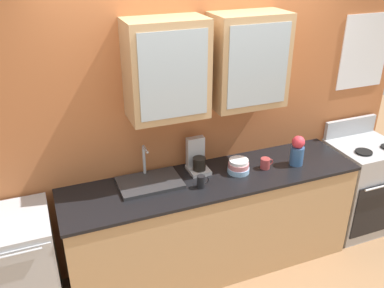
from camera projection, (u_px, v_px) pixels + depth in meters
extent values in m
plane|color=#936B47|center=(211.00, 264.00, 3.89)|extent=(10.00, 10.00, 0.00)
cube|color=#B76638|center=(197.00, 114.00, 3.58)|extent=(4.04, 0.10, 2.74)
cube|color=tan|center=(166.00, 70.00, 3.07)|extent=(0.60, 0.33, 0.74)
cube|color=#9EADB7|center=(174.00, 76.00, 2.93)|extent=(0.51, 0.01, 0.63)
cube|color=tan|center=(248.00, 61.00, 3.30)|extent=(0.60, 0.33, 0.74)
cube|color=#9EADB7|center=(259.00, 66.00, 3.16)|extent=(0.51, 0.01, 0.63)
cube|color=white|center=(364.00, 52.00, 3.91)|extent=(0.53, 0.01, 0.70)
cube|color=tan|center=(212.00, 225.00, 3.69)|extent=(2.51, 0.61, 0.91)
cube|color=black|center=(214.00, 179.00, 3.48)|extent=(2.54, 0.63, 0.03)
cube|color=#ADAFB5|center=(359.00, 187.00, 4.22)|extent=(0.63, 0.57, 0.94)
cube|color=black|center=(378.00, 209.00, 4.01)|extent=(0.58, 0.01, 0.56)
cube|color=#ADAFB5|center=(350.00, 127.00, 4.19)|extent=(0.59, 0.04, 0.18)
cylinder|color=black|center=(364.00, 152.00, 3.87)|extent=(0.16, 0.16, 0.02)
cube|color=#2D2D30|center=(150.00, 183.00, 3.37)|extent=(0.51, 0.34, 0.03)
cylinder|color=#ADAFB5|center=(144.00, 160.00, 3.43)|extent=(0.02, 0.02, 0.25)
cylinder|color=#ADAFB5|center=(145.00, 149.00, 3.32)|extent=(0.02, 0.12, 0.02)
cylinder|color=#8CB7E0|center=(238.00, 170.00, 3.55)|extent=(0.19, 0.19, 0.05)
cylinder|color=#D87F84|center=(239.00, 166.00, 3.53)|extent=(0.18, 0.18, 0.05)
cylinder|color=white|center=(239.00, 162.00, 3.51)|extent=(0.16, 0.16, 0.04)
cylinder|color=#33598C|center=(297.00, 156.00, 3.64)|extent=(0.12, 0.12, 0.17)
sphere|color=#D8333F|center=(298.00, 142.00, 3.59)|extent=(0.11, 0.11, 0.11)
cylinder|color=black|center=(201.00, 182.00, 3.32)|extent=(0.06, 0.06, 0.10)
torus|color=black|center=(205.00, 180.00, 3.33)|extent=(0.06, 0.01, 0.06)
cylinder|color=#993838|center=(265.00, 163.00, 3.60)|extent=(0.08, 0.08, 0.09)
torus|color=#993838|center=(270.00, 162.00, 3.61)|extent=(0.06, 0.01, 0.06)
cube|color=#ADAFB5|center=(18.00, 271.00, 3.15)|extent=(0.57, 0.58, 0.94)
cylinder|color=#ADAFB5|center=(7.00, 256.00, 2.70)|extent=(0.43, 0.02, 0.02)
cube|color=#B7B7BC|center=(198.00, 170.00, 3.56)|extent=(0.17, 0.20, 0.03)
cylinder|color=black|center=(199.00, 164.00, 3.51)|extent=(0.11, 0.11, 0.11)
cube|color=#B7B7BC|center=(195.00, 151.00, 3.55)|extent=(0.15, 0.06, 0.26)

